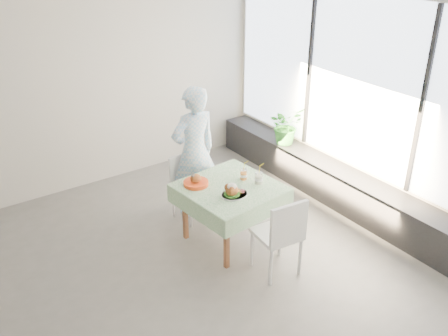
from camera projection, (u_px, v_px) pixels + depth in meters
floor at (158, 277)px, 5.45m from camera, size 6.00×6.00×0.00m
ceiling at (138, 13)px, 4.19m from camera, size 6.00×6.00×0.00m
wall_back at (63, 95)px, 6.65m from camera, size 6.00×0.02×2.80m
wall_front at (342, 313)px, 2.99m from camera, size 6.00×0.02×2.80m
wall_right at (360, 103)px, 6.35m from camera, size 0.02×5.00×2.80m
window_pane at (361, 85)px, 6.22m from camera, size 0.01×4.80×2.18m
window_ledge at (340, 187)px, 6.77m from camera, size 0.40×4.80×0.50m
cafe_table at (230, 207)px, 5.88m from camera, size 1.14×1.14×0.74m
chair_far at (191, 199)px, 6.46m from camera, size 0.46×0.46×0.84m
chair_near at (277, 249)px, 5.44m from camera, size 0.49×0.49×0.94m
diner at (194, 152)px, 6.30m from camera, size 0.64×0.42×1.73m
main_dish at (233, 192)px, 5.54m from camera, size 0.32×0.32×0.16m
juice_cup_orange at (244, 175)px, 5.89m from camera, size 0.09×0.09×0.26m
juice_cup_lemonade at (259, 178)px, 5.80m from camera, size 0.10×0.10×0.28m
second_dish at (196, 182)px, 5.77m from camera, size 0.29×0.29×0.14m
potted_plant at (286, 125)px, 7.34m from camera, size 0.50×0.44×0.56m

